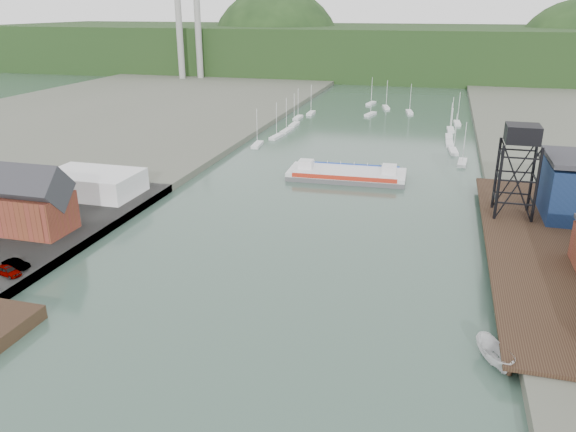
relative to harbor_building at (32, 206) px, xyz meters
The scene contains 14 objects.
ground 51.97m from the harbor_building, 35.54° to the right, with size 600.00×600.00×0.00m, color #2A4136.
west_land 70.97m from the harbor_building, 135.00° to the left, with size 120.00×400.00×3.20m, color #4C5142.
west_quay 11.49m from the harbor_building, 78.69° to the right, with size 16.00×80.00×1.60m, color slate.
east_pier 80.52m from the harbor_building, 10.75° to the left, with size 14.00×70.00×2.45m.
harbor_building is the anchor object (origin of this frame).
white_shed 20.22m from the harbor_building, 95.71° to the left, with size 18.00×12.00×4.50m, color silver.
lift_tower 82.49m from the harbor_building, 19.98° to the left, with size 6.50×6.50×16.00m.
marina_sailboats 116.48m from the harbor_building, 68.79° to the left, with size 57.71×92.65×0.90m.
smokestacks 213.72m from the harbor_building, 107.54° to the left, with size 11.20×8.20×60.00m.
distant_hills 274.04m from the harbor_building, 82.02° to the left, with size 500.00×120.00×80.00m.
chain_ferry 66.12m from the harbor_building, 48.17° to the left, with size 26.64×11.68×3.78m.
motorboat 73.57m from the harbor_building, 13.07° to the right, with size 2.49×6.62×2.56m, color silver.
car_west_a 17.10m from the harbor_building, 63.71° to the right, with size 1.65×4.10×1.40m, color #999999.
car_west_b 14.89m from the harbor_building, 61.94° to the right, with size 1.39×3.99×1.31m, color #999999.
Camera 1 is at (21.50, -42.44, 36.78)m, focal length 35.00 mm.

